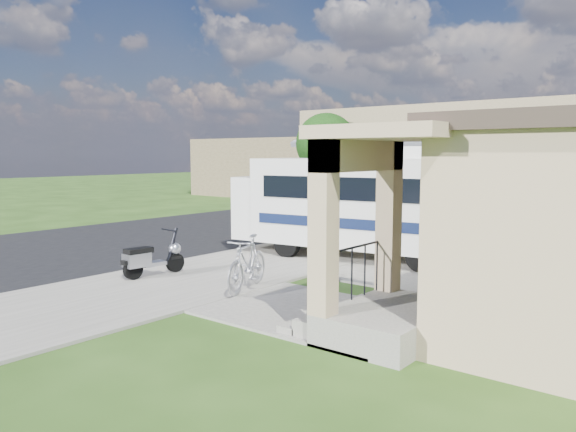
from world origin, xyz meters
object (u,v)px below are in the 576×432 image
Objects in this scene: scooter at (150,259)px; bicycle at (247,266)px; pickup_truck at (335,200)px; van at (399,191)px; garden_hose at (358,308)px; motorhome at (361,203)px; shrub at (494,229)px.

scooter is 2.75m from bicycle.
pickup_truck is (-4.10, 13.97, 0.28)m from scooter.
van is (-4.67, 21.48, 0.32)m from scooter.
bicycle reaches higher than garden_hose.
bicycle reaches higher than scooter.
bicycle is 22.25m from van.
motorhome is 4.46× the size of scooter.
scooter is at bearing 104.44° from pickup_truck.
van is (-7.24, 16.14, -0.79)m from motorhome.
garden_hose is (-1.79, -2.11, -1.44)m from shrub.
bicycle is (2.71, 0.49, 0.09)m from scooter.
motorhome is 1.34× the size of pickup_truck.
van is (-11.83, 18.68, -0.72)m from shrub.
van is 23.10m from garden_hose.
motorhome is 6.03m from scooter.
motorhome is 20.00× the size of garden_hose.
pickup_truck is (-11.26, 11.17, -0.75)m from shrub.
bicycle is 5.18× the size of garden_hose.
scooter is (-7.16, -2.80, -1.03)m from shrub.
motorhome is 2.52× the size of shrub.
van reaches higher than bicycle.
pickup_truck reaches higher than bicycle.
van is at bearing 106.60° from motorhome.
motorhome is 5.63m from garden_hose.
motorhome reaches higher than shrub.
scooter is 0.30× the size of pickup_truck.
motorhome is at bearing 69.23° from scooter.
scooter is at bearing -82.86° from van.
shrub is at bearing 49.73° from garden_hose.
pickup_truck is at bearing 120.12° from motorhome.
pickup_truck reaches higher than scooter.
garden_hose is at bearing -130.27° from shrub.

